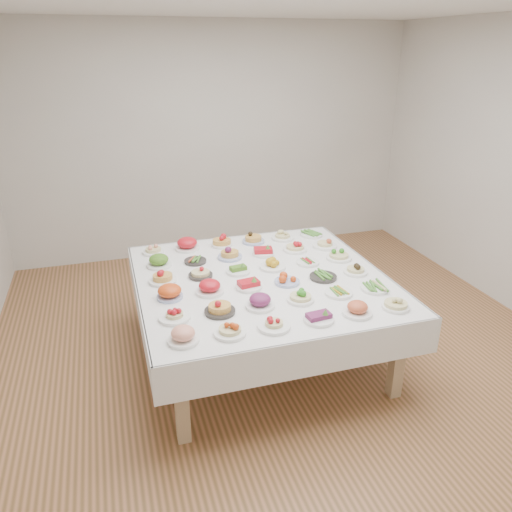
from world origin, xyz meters
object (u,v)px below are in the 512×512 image
object	(u,v)px
dish_0	(183,335)
dish_35	(311,233)
dish_18	(163,276)
display_table	(261,285)

from	to	relation	value
dish_0	dish_35	xyz separation A→B (m)	(1.54, 1.55, -0.03)
dish_18	dish_35	size ratio (longest dim) A/B	0.92
dish_0	dish_35	world-z (taller)	dish_0
dish_0	dish_18	xyz separation A→B (m)	(-0.01, 0.92, 0.00)
display_table	dish_0	bearing A→B (deg)	-134.95
dish_0	dish_35	size ratio (longest dim) A/B	0.85
display_table	dish_18	size ratio (longest dim) A/B	9.13
display_table	dish_35	xyz separation A→B (m)	(0.77, 0.78, 0.10)
dish_35	dish_0	bearing A→B (deg)	-134.81
dish_0	dish_35	distance (m)	2.18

